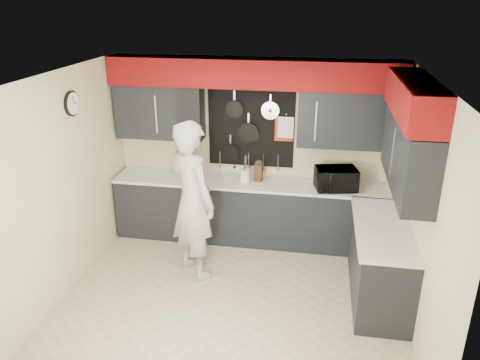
% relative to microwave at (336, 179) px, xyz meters
% --- Properties ---
extents(ground, '(4.00, 4.00, 0.00)m').
position_rel_microwave_xyz_m(ground, '(-1.16, -1.35, -1.07)').
color(ground, '#B6A98D').
rests_on(ground, ground).
extents(back_wall_assembly, '(4.00, 0.36, 2.60)m').
position_rel_microwave_xyz_m(back_wall_assembly, '(-1.15, 0.25, 0.94)').
color(back_wall_assembly, beige).
rests_on(back_wall_assembly, ground).
extents(right_wall_assembly, '(0.36, 3.50, 2.60)m').
position_rel_microwave_xyz_m(right_wall_assembly, '(0.69, -1.09, 0.87)').
color(right_wall_assembly, beige).
rests_on(right_wall_assembly, ground).
extents(left_wall_assembly, '(0.05, 3.50, 2.60)m').
position_rel_microwave_xyz_m(left_wall_assembly, '(-3.16, -1.34, 0.27)').
color(left_wall_assembly, beige).
rests_on(left_wall_assembly, ground).
extents(base_cabinets, '(3.95, 2.20, 0.92)m').
position_rel_microwave_xyz_m(base_cabinets, '(-0.67, -0.22, -0.61)').
color(base_cabinets, black).
rests_on(base_cabinets, ground).
extents(microwave, '(0.61, 0.48, 0.30)m').
position_rel_microwave_xyz_m(microwave, '(0.00, 0.00, 0.00)').
color(microwave, black).
rests_on(microwave, base_cabinets).
extents(knife_block, '(0.12, 0.12, 0.24)m').
position_rel_microwave_xyz_m(knife_block, '(-1.06, 0.13, -0.03)').
color(knife_block, '#321610').
rests_on(knife_block, base_cabinets).
extents(utensil_crock, '(0.13, 0.13, 0.17)m').
position_rel_microwave_xyz_m(utensil_crock, '(-1.25, 0.07, -0.06)').
color(utensil_crock, white).
rests_on(utensil_crock, base_cabinets).
extents(coffee_maker, '(0.19, 0.22, 0.29)m').
position_rel_microwave_xyz_m(coffee_maker, '(-2.04, 0.11, 0.00)').
color(coffee_maker, black).
rests_on(coffee_maker, base_cabinets).
extents(person, '(0.88, 0.85, 2.02)m').
position_rel_microwave_xyz_m(person, '(-1.74, -0.88, -0.06)').
color(person, '#ABABA8').
rests_on(person, ground).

